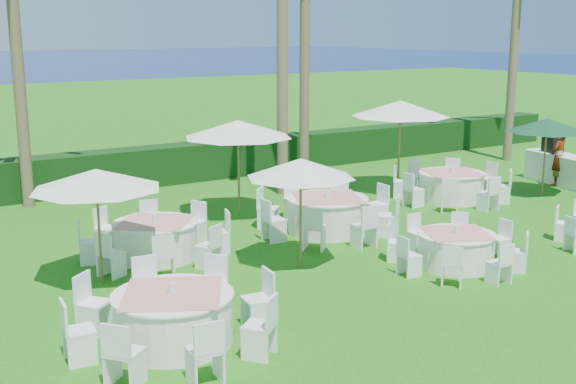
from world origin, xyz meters
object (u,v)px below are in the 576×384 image
at_px(banquet_table_a, 173,317).
at_px(umbrella_b, 301,168).
at_px(banquet_table_b, 456,249).
at_px(umbrella_a, 96,179).
at_px(umbrella_green, 547,125).
at_px(banquet_table_e, 327,214).
at_px(umbrella_d, 400,109).
at_px(banquet_table_d, 156,239).
at_px(umbrella_c, 238,129).
at_px(staff_person, 558,158).
at_px(banquet_table_f, 451,185).

distance_m(banquet_table_a, umbrella_b, 4.59).
distance_m(banquet_table_a, banquet_table_b, 6.50).
height_order(umbrella_a, umbrella_green, umbrella_green).
relative_size(banquet_table_b, banquet_table_e, 0.82).
bearing_deg(umbrella_b, umbrella_d, 34.29).
bearing_deg(umbrella_green, umbrella_b, -170.15).
bearing_deg(banquet_table_d, banquet_table_e, -4.27).
bearing_deg(umbrella_green, umbrella_a, -178.15).
bearing_deg(banquet_table_e, umbrella_c, 113.53).
bearing_deg(umbrella_b, umbrella_c, 77.93).
bearing_deg(umbrella_c, banquet_table_b, -73.21).
height_order(banquet_table_a, umbrella_green, umbrella_green).
xyz_separation_m(banquet_table_b, staff_person, (8.48, 4.02, 0.52)).
distance_m(banquet_table_e, banquet_table_f, 5.03).
bearing_deg(banquet_table_e, banquet_table_b, -78.21).
bearing_deg(umbrella_green, banquet_table_f, 160.58).
bearing_deg(staff_person, banquet_table_b, 14.75).
height_order(banquet_table_d, banquet_table_f, banquet_table_f).
bearing_deg(umbrella_c, staff_person, -11.05).
distance_m(umbrella_d, staff_person, 5.43).
distance_m(banquet_table_d, banquet_table_e, 4.31).
bearing_deg(umbrella_d, staff_person, -23.89).
height_order(umbrella_d, umbrella_green, umbrella_d).
height_order(banquet_table_a, umbrella_c, umbrella_c).
xyz_separation_m(banquet_table_e, banquet_table_f, (4.97, 0.82, -0.02)).
distance_m(banquet_table_a, umbrella_green, 14.11).
bearing_deg(banquet_table_d, umbrella_a, -148.54).
xyz_separation_m(banquet_table_e, umbrella_a, (-5.80, -0.60, 1.60)).
height_order(banquet_table_f, umbrella_a, umbrella_a).
relative_size(banquet_table_a, umbrella_b, 1.47).
distance_m(umbrella_c, umbrella_d, 5.56).
bearing_deg(staff_person, umbrella_green, 12.35).
distance_m(banquet_table_f, staff_person, 4.29).
bearing_deg(umbrella_a, umbrella_green, 1.85).
bearing_deg(umbrella_c, umbrella_green, -16.65).
height_order(umbrella_d, staff_person, umbrella_d).
relative_size(banquet_table_a, banquet_table_f, 1.02).
bearing_deg(umbrella_d, banquet_table_e, -150.19).
relative_size(banquet_table_d, umbrella_green, 1.34).
height_order(umbrella_c, umbrella_d, umbrella_d).
xyz_separation_m(banquet_table_f, staff_person, (4.25, -0.35, 0.46)).
relative_size(banquet_table_b, umbrella_c, 1.00).
bearing_deg(banquet_table_e, banquet_table_a, -145.64).
relative_size(banquet_table_e, umbrella_b, 1.51).
xyz_separation_m(banquet_table_b, banquet_table_e, (-0.74, 3.55, 0.08)).
xyz_separation_m(banquet_table_f, umbrella_green, (2.78, -0.98, 1.66)).
bearing_deg(umbrella_a, umbrella_b, -18.30).
xyz_separation_m(banquet_table_d, staff_person, (13.52, 0.14, 0.47)).
relative_size(banquet_table_e, banquet_table_f, 1.05).
bearing_deg(umbrella_a, banquet_table_f, 7.49).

